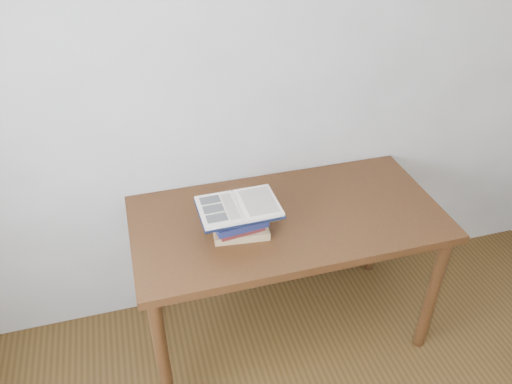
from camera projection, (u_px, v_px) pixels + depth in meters
name	position (u px, v px, depth m)	size (l,w,h in m)	color
desk	(287.00, 231.00, 2.39)	(1.46, 0.73, 0.78)	#482612
book_stack	(239.00, 221.00, 2.20)	(0.26, 0.20, 0.13)	#A78556
open_book	(239.00, 207.00, 2.16)	(0.35, 0.25, 0.03)	black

